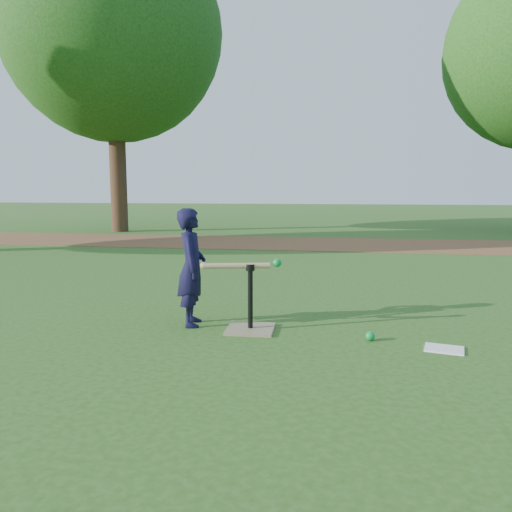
# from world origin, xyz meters

# --- Properties ---
(ground) EXTENTS (80.00, 80.00, 0.00)m
(ground) POSITION_xyz_m (0.00, 0.00, 0.00)
(ground) COLOR #285116
(ground) RESTS_ON ground
(dirt_strip) EXTENTS (24.00, 3.00, 0.01)m
(dirt_strip) POSITION_xyz_m (0.00, 7.50, 0.01)
(dirt_strip) COLOR brown
(dirt_strip) RESTS_ON ground
(child) EXTENTS (0.35, 0.45, 1.11)m
(child) POSITION_xyz_m (-0.62, 0.10, 0.56)
(child) COLOR black
(child) RESTS_ON ground
(wiffle_ball_ground) EXTENTS (0.08, 0.08, 0.08)m
(wiffle_ball_ground) POSITION_xyz_m (1.04, -0.13, 0.04)
(wiffle_ball_ground) COLOR #0C8B35
(wiffle_ball_ground) RESTS_ON ground
(clipboard) EXTENTS (0.34, 0.29, 0.01)m
(clipboard) POSITION_xyz_m (1.61, -0.27, 0.01)
(clipboard) COLOR white
(clipboard) RESTS_ON ground
(batting_tee) EXTENTS (0.45, 0.45, 0.61)m
(batting_tee) POSITION_xyz_m (-0.04, 0.01, 0.11)
(batting_tee) COLOR #8B7C58
(batting_tee) RESTS_ON ground
(swing_action) EXTENTS (0.73, 0.23, 0.09)m
(swing_action) POSITION_xyz_m (-0.11, 0.01, 0.60)
(swing_action) COLOR tan
(swing_action) RESTS_ON ground
(tree_left) EXTENTS (6.40, 6.40, 9.08)m
(tree_left) POSITION_xyz_m (-6.00, 10.00, 5.87)
(tree_left) COLOR #382316
(tree_left) RESTS_ON ground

